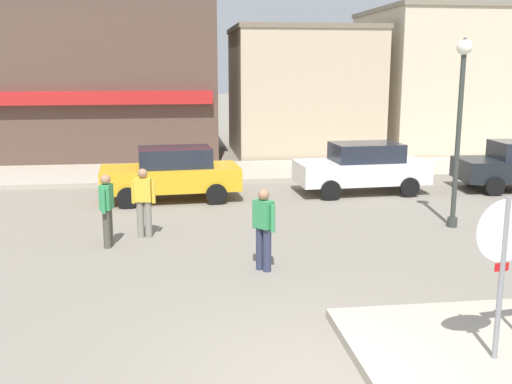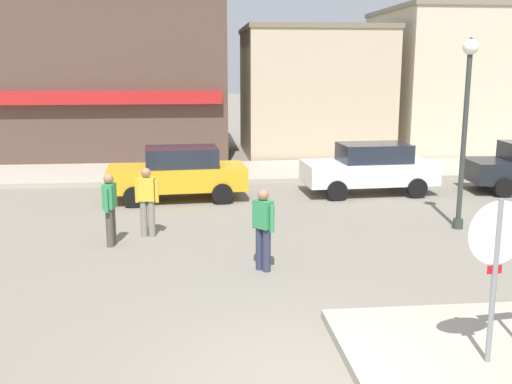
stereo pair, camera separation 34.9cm
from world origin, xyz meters
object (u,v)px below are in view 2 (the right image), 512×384
Objects in this scene: parked_car_second at (370,168)px; pedestrian_crossing_far at (147,200)px; stop_sign at (496,260)px; lamp_post at (466,106)px; pedestrian_crossing_near at (110,207)px; pedestrian_kerb_side at (263,227)px; parked_car_nearest at (178,173)px.

pedestrian_crossing_far is (-6.48, -4.14, 0.06)m from parked_car_second.
stop_sign is 0.56× the size of parked_car_second.
stop_sign is 7.41m from lamp_post.
pedestrian_crossing_near is 1.00× the size of pedestrian_kerb_side.
pedestrian_kerb_side is at bearing -74.81° from parked_car_nearest.
lamp_post is 1.11× the size of parked_car_second.
pedestrian_kerb_side is (1.77, -6.52, 0.06)m from parked_car_nearest.
lamp_post is 2.82× the size of pedestrian_crossing_near.
lamp_post reaches higher than parked_car_second.
lamp_post reaches higher than stop_sign.
stop_sign is at bearing -60.05° from pedestrian_kerb_side.
pedestrian_kerb_side is at bearing -153.32° from lamp_post.
lamp_post is at bearing 26.68° from pedestrian_kerb_side.
parked_car_second is 2.53× the size of pedestrian_crossing_near.
pedestrian_crossing_far is at bearing 179.41° from lamp_post.
pedestrian_crossing_near is (-1.37, -4.55, 0.06)m from parked_car_nearest.
pedestrian_kerb_side is at bearing -47.77° from pedestrian_crossing_far.
parked_car_second is at bearing 58.86° from pedestrian_kerb_side.
pedestrian_kerb_side reaches higher than parked_car_second.
parked_car_second is 7.69m from pedestrian_crossing_far.
stop_sign is 0.51× the size of lamp_post.
parked_car_nearest is at bearing 105.19° from pedestrian_kerb_side.
parked_car_nearest is 2.55× the size of pedestrian_crossing_near.
lamp_post is at bearing 68.60° from stop_sign.
parked_car_nearest is 5.87m from parked_car_second.
parked_car_nearest is 2.55× the size of pedestrian_crossing_far.
parked_car_nearest is (-4.20, 10.73, -0.71)m from stop_sign.
lamp_post is at bearing -0.59° from pedestrian_crossing_far.
pedestrian_kerb_side is (2.39, -2.63, 0.00)m from pedestrian_crossing_far.
stop_sign is 4.91m from pedestrian_kerb_side.
pedestrian_kerb_side is (-5.08, -2.55, -2.09)m from lamp_post.
pedestrian_crossing_near is at bearing -106.72° from parked_car_nearest.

